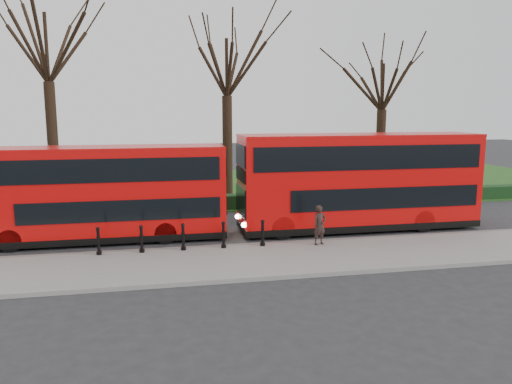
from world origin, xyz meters
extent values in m
plane|color=#28282B|center=(0.00, 0.00, 0.00)|extent=(120.00, 120.00, 0.00)
cube|color=gray|center=(0.00, -3.00, 0.07)|extent=(60.00, 4.00, 0.15)
cube|color=slate|center=(0.00, -1.00, 0.07)|extent=(60.00, 0.25, 0.16)
cube|color=#224E1A|center=(0.00, 15.00, 0.03)|extent=(60.00, 18.00, 0.06)
cube|color=black|center=(0.00, 6.80, 0.40)|extent=(60.00, 0.90, 0.80)
cube|color=yellow|center=(0.00, -0.70, 0.01)|extent=(60.00, 0.10, 0.01)
cube|color=yellow|center=(0.00, -0.50, 0.01)|extent=(60.00, 0.10, 0.01)
cylinder|color=black|center=(-8.00, 10.00, 3.50)|extent=(0.60, 0.60, 7.00)
cylinder|color=black|center=(2.00, 10.00, 3.14)|extent=(0.60, 0.60, 6.27)
cylinder|color=black|center=(12.00, 10.00, 2.73)|extent=(0.60, 0.60, 5.46)
cylinder|color=black|center=(-4.50, -1.35, 0.65)|extent=(0.15, 0.15, 1.00)
cylinder|color=black|center=(-2.94, -1.35, 0.65)|extent=(0.15, 0.15, 1.00)
cylinder|color=black|center=(-1.38, -1.35, 0.65)|extent=(0.15, 0.15, 1.00)
cylinder|color=black|center=(0.18, -1.35, 0.65)|extent=(0.15, 0.15, 1.00)
cylinder|color=black|center=(1.74, -1.35, 0.65)|extent=(0.15, 0.15, 1.00)
cube|color=red|center=(-4.45, 1.24, 2.14)|extent=(9.93, 2.26, 3.66)
cube|color=black|center=(-4.45, 1.24, 0.27)|extent=(9.95, 2.28, 0.27)
cube|color=black|center=(-3.73, 0.10, 1.49)|extent=(7.94, 0.04, 0.86)
cube|color=black|center=(-4.45, 0.10, 3.11)|extent=(9.39, 0.04, 0.95)
cylinder|color=black|center=(-7.97, 0.24, 0.45)|extent=(0.90, 0.27, 0.90)
cylinder|color=black|center=(-7.97, 2.23, 0.45)|extent=(0.90, 0.27, 0.90)
cylinder|color=black|center=(-2.02, 0.24, 0.45)|extent=(0.90, 0.27, 0.90)
cylinder|color=black|center=(-2.02, 2.23, 0.45)|extent=(0.90, 0.27, 0.90)
cube|color=red|center=(6.79, 1.09, 2.36)|extent=(10.95, 2.49, 4.03)
cube|color=black|center=(6.79, 1.09, 0.30)|extent=(10.97, 2.51, 0.30)
cube|color=black|center=(7.58, -0.17, 1.64)|extent=(8.76, 0.04, 0.95)
cube|color=black|center=(6.79, -0.17, 3.44)|extent=(10.36, 0.04, 1.05)
cube|color=black|center=(1.29, 1.09, 2.69)|extent=(0.06, 2.19, 0.55)
cylinder|color=black|center=(2.90, -0.01, 0.50)|extent=(1.00, 0.30, 1.00)
cylinder|color=black|center=(2.90, 2.18, 0.50)|extent=(1.00, 0.30, 1.00)
cylinder|color=black|center=(9.48, -0.01, 0.50)|extent=(1.00, 0.30, 1.00)
cylinder|color=black|center=(9.48, 2.18, 0.50)|extent=(1.00, 0.30, 1.00)
imported|color=#2D1F1C|center=(4.00, -1.63, 0.95)|extent=(0.68, 0.56, 1.59)
camera|label=1|loc=(-2.33, -20.08, 5.53)|focal=35.00mm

